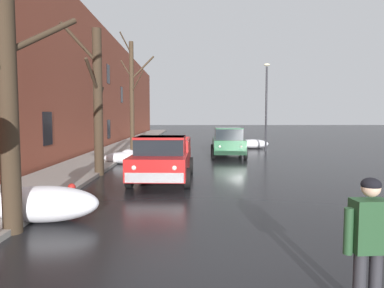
{
  "coord_description": "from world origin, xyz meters",
  "views": [
    {
      "loc": [
        -0.76,
        -5.44,
        2.48
      ],
      "look_at": [
        -0.56,
        8.74,
        1.38
      ],
      "focal_mm": 32.93,
      "sensor_mm": 36.0,
      "label": 1
    }
  ],
  "objects_px": {
    "pedestrian_with_coffee": "(369,237)",
    "street_lamp_post": "(266,103)",
    "fire_hydrant": "(72,197)",
    "bare_tree_mid_block": "(132,95)",
    "bare_tree_at_the_corner": "(6,61)",
    "pickup_truck_red_approaching_near_lane": "(163,158)",
    "bare_tree_second_along_sidewalk": "(97,100)",
    "suv_green_parked_kerbside_close": "(228,141)",
    "sedan_grey_parked_kerbside_mid": "(225,138)"
  },
  "relations": [
    {
      "from": "bare_tree_at_the_corner",
      "to": "bare_tree_mid_block",
      "type": "height_order",
      "value": "bare_tree_mid_block"
    },
    {
      "from": "bare_tree_mid_block",
      "to": "sedan_grey_parked_kerbside_mid",
      "type": "xyz_separation_m",
      "value": [
        6.76,
        4.28,
        -3.2
      ]
    },
    {
      "from": "bare_tree_mid_block",
      "to": "pickup_truck_red_approaching_near_lane",
      "type": "xyz_separation_m",
      "value": [
        2.76,
        -10.39,
        -3.07
      ]
    },
    {
      "from": "bare_tree_at_the_corner",
      "to": "bare_tree_mid_block",
      "type": "relative_size",
      "value": 0.94
    },
    {
      "from": "suv_green_parked_kerbside_close",
      "to": "sedan_grey_parked_kerbside_mid",
      "type": "xyz_separation_m",
      "value": [
        0.53,
        6.61,
        -0.23
      ]
    },
    {
      "from": "pedestrian_with_coffee",
      "to": "bare_tree_at_the_corner",
      "type": "bearing_deg",
      "value": 150.88
    },
    {
      "from": "bare_tree_at_the_corner",
      "to": "bare_tree_second_along_sidewalk",
      "type": "xyz_separation_m",
      "value": [
        -0.04,
        7.46,
        -0.46
      ]
    },
    {
      "from": "pedestrian_with_coffee",
      "to": "fire_hydrant",
      "type": "relative_size",
      "value": 2.48
    },
    {
      "from": "suv_green_parked_kerbside_close",
      "to": "sedan_grey_parked_kerbside_mid",
      "type": "bearing_deg",
      "value": 85.43
    },
    {
      "from": "bare_tree_mid_block",
      "to": "fire_hydrant",
      "type": "distance_m",
      "value": 15.12
    },
    {
      "from": "bare_tree_mid_block",
      "to": "street_lamp_post",
      "type": "bearing_deg",
      "value": 6.94
    },
    {
      "from": "bare_tree_at_the_corner",
      "to": "bare_tree_mid_block",
      "type": "xyz_separation_m",
      "value": [
        0.01,
        16.58,
        0.32
      ]
    },
    {
      "from": "sedan_grey_parked_kerbside_mid",
      "to": "suv_green_parked_kerbside_close",
      "type": "bearing_deg",
      "value": -94.57
    },
    {
      "from": "pickup_truck_red_approaching_near_lane",
      "to": "street_lamp_post",
      "type": "xyz_separation_m",
      "value": [
        6.59,
        11.53,
        2.6
      ]
    },
    {
      "from": "bare_tree_mid_block",
      "to": "street_lamp_post",
      "type": "xyz_separation_m",
      "value": [
        9.35,
        1.14,
        -0.47
      ]
    },
    {
      "from": "pedestrian_with_coffee",
      "to": "street_lamp_post",
      "type": "bearing_deg",
      "value": 80.64
    },
    {
      "from": "bare_tree_mid_block",
      "to": "pedestrian_with_coffee",
      "type": "height_order",
      "value": "bare_tree_mid_block"
    },
    {
      "from": "fire_hydrant",
      "to": "street_lamp_post",
      "type": "xyz_separation_m",
      "value": [
        8.72,
        15.81,
        3.12
      ]
    },
    {
      "from": "bare_tree_second_along_sidewalk",
      "to": "suv_green_parked_kerbside_close",
      "type": "bearing_deg",
      "value": 47.27
    },
    {
      "from": "bare_tree_mid_block",
      "to": "fire_hydrant",
      "type": "relative_size",
      "value": 11.18
    },
    {
      "from": "bare_tree_second_along_sidewalk",
      "to": "bare_tree_mid_block",
      "type": "distance_m",
      "value": 9.16
    },
    {
      "from": "bare_tree_second_along_sidewalk",
      "to": "bare_tree_mid_block",
      "type": "height_order",
      "value": "bare_tree_mid_block"
    },
    {
      "from": "pickup_truck_red_approaching_near_lane",
      "to": "pedestrian_with_coffee",
      "type": "relative_size",
      "value": 3.04
    },
    {
      "from": "bare_tree_mid_block",
      "to": "bare_tree_at_the_corner",
      "type": "bearing_deg",
      "value": -90.02
    },
    {
      "from": "pickup_truck_red_approaching_near_lane",
      "to": "bare_tree_second_along_sidewalk",
      "type": "bearing_deg",
      "value": 155.74
    },
    {
      "from": "sedan_grey_parked_kerbside_mid",
      "to": "fire_hydrant",
      "type": "bearing_deg",
      "value": -107.92
    },
    {
      "from": "suv_green_parked_kerbside_close",
      "to": "fire_hydrant",
      "type": "relative_size",
      "value": 6.17
    },
    {
      "from": "bare_tree_second_along_sidewalk",
      "to": "fire_hydrant",
      "type": "distance_m",
      "value": 6.26
    },
    {
      "from": "suv_green_parked_kerbside_close",
      "to": "fire_hydrant",
      "type": "distance_m",
      "value": 13.57
    },
    {
      "from": "bare_tree_at_the_corner",
      "to": "suv_green_parked_kerbside_close",
      "type": "height_order",
      "value": "bare_tree_at_the_corner"
    },
    {
      "from": "bare_tree_at_the_corner",
      "to": "fire_hydrant",
      "type": "bearing_deg",
      "value": 71.6
    },
    {
      "from": "bare_tree_mid_block",
      "to": "sedan_grey_parked_kerbside_mid",
      "type": "height_order",
      "value": "bare_tree_mid_block"
    },
    {
      "from": "suv_green_parked_kerbside_close",
      "to": "fire_hydrant",
      "type": "height_order",
      "value": "suv_green_parked_kerbside_close"
    },
    {
      "from": "street_lamp_post",
      "to": "suv_green_parked_kerbside_close",
      "type": "bearing_deg",
      "value": -132.01
    },
    {
      "from": "sedan_grey_parked_kerbside_mid",
      "to": "pedestrian_with_coffee",
      "type": "distance_m",
      "value": 24.16
    },
    {
      "from": "suv_green_parked_kerbside_close",
      "to": "pedestrian_with_coffee",
      "type": "bearing_deg",
      "value": -91.11
    },
    {
      "from": "suv_green_parked_kerbside_close",
      "to": "sedan_grey_parked_kerbside_mid",
      "type": "relative_size",
      "value": 1.0
    },
    {
      "from": "bare_tree_mid_block",
      "to": "pickup_truck_red_approaching_near_lane",
      "type": "distance_m",
      "value": 11.18
    },
    {
      "from": "pickup_truck_red_approaching_near_lane",
      "to": "street_lamp_post",
      "type": "distance_m",
      "value": 13.53
    },
    {
      "from": "bare_tree_second_along_sidewalk",
      "to": "street_lamp_post",
      "type": "distance_m",
      "value": 13.92
    },
    {
      "from": "bare_tree_mid_block",
      "to": "street_lamp_post",
      "type": "distance_m",
      "value": 9.43
    },
    {
      "from": "bare_tree_at_the_corner",
      "to": "pickup_truck_red_approaching_near_lane",
      "type": "bearing_deg",
      "value": 65.92
    },
    {
      "from": "sedan_grey_parked_kerbside_mid",
      "to": "bare_tree_mid_block",
      "type": "bearing_deg",
      "value": -147.66
    },
    {
      "from": "bare_tree_mid_block",
      "to": "pickup_truck_red_approaching_near_lane",
      "type": "height_order",
      "value": "bare_tree_mid_block"
    },
    {
      "from": "street_lamp_post",
      "to": "pedestrian_with_coffee",
      "type": "bearing_deg",
      "value": -99.36
    },
    {
      "from": "street_lamp_post",
      "to": "fire_hydrant",
      "type": "bearing_deg",
      "value": -118.89
    },
    {
      "from": "pedestrian_with_coffee",
      "to": "bare_tree_mid_block",
      "type": "bearing_deg",
      "value": 106.52
    },
    {
      "from": "suv_green_parked_kerbside_close",
      "to": "street_lamp_post",
      "type": "relative_size",
      "value": 0.7
    },
    {
      "from": "sedan_grey_parked_kerbside_mid",
      "to": "pedestrian_with_coffee",
      "type": "height_order",
      "value": "pedestrian_with_coffee"
    },
    {
      "from": "bare_tree_second_along_sidewalk",
      "to": "pickup_truck_red_approaching_near_lane",
      "type": "distance_m",
      "value": 3.84
    }
  ]
}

